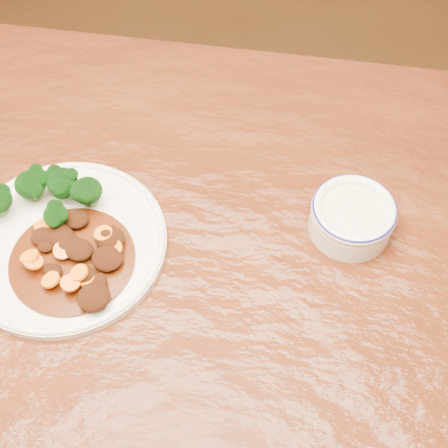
# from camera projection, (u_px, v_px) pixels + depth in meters

# --- Properties ---
(ground) EXTENTS (4.00, 4.00, 0.00)m
(ground) POSITION_uv_depth(u_px,v_px,m) (178.00, 428.00, 1.45)
(ground) COLOR #432210
(ground) RESTS_ON ground
(dining_table) EXTENTS (1.61, 1.10, 0.75)m
(dining_table) POSITION_uv_depth(u_px,v_px,m) (149.00, 293.00, 0.90)
(dining_table) COLOR #4D210D
(dining_table) RESTS_ON ground
(dinner_plate) EXTENTS (0.28, 0.28, 0.02)m
(dinner_plate) POSITION_uv_depth(u_px,v_px,m) (64.00, 243.00, 0.84)
(dinner_plate) COLOR white
(dinner_plate) RESTS_ON dining_table
(broccoli_florets) EXTENTS (0.15, 0.10, 0.05)m
(broccoli_florets) POSITION_uv_depth(u_px,v_px,m) (46.00, 192.00, 0.85)
(broccoli_florets) COLOR #6DA354
(broccoli_florets) RESTS_ON dinner_plate
(mince_stew) EXTENTS (0.17, 0.17, 0.03)m
(mince_stew) POSITION_uv_depth(u_px,v_px,m) (78.00, 253.00, 0.82)
(mince_stew) COLOR #401A06
(mince_stew) RESTS_ON dinner_plate
(dip_bowl) EXTENTS (0.12, 0.12, 0.05)m
(dip_bowl) POSITION_uv_depth(u_px,v_px,m) (352.00, 216.00, 0.84)
(dip_bowl) COLOR silver
(dip_bowl) RESTS_ON dining_table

